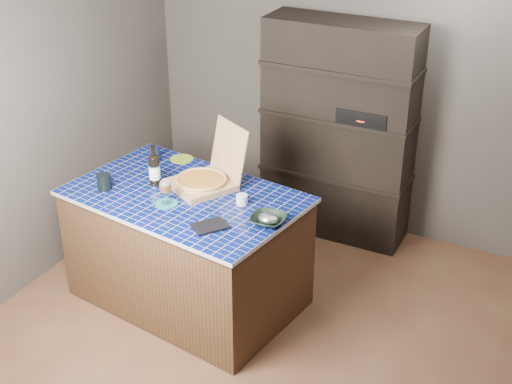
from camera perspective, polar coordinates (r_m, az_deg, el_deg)
The scene contains 14 objects.
room at distance 4.36m, azimuth -0.43°, elevation 2.11°, with size 3.50×3.50×3.50m.
shelving_unit at distance 5.78m, azimuth 6.61°, elevation 4.82°, with size 1.20×0.41×1.80m.
kitchen_island at distance 5.09m, azimuth -5.51°, elevation -4.48°, with size 1.70×1.22×0.86m.
pizza_box at distance 4.94m, azimuth -4.15°, elevation 1.05°, with size 0.56×0.59×0.42m.
mead_bottle at distance 4.98m, azimuth -8.14°, elevation 1.80°, with size 0.08×0.08×0.30m.
teal_trivet at distance 4.77m, azimuth -7.17°, elevation -0.92°, with size 0.15×0.15×0.01m, color #177679.
wine_glass at distance 4.71m, azimuth -7.26°, elevation 0.42°, with size 0.08×0.08×0.18m.
tumbler at distance 5.01m, azimuth -12.05°, elevation 0.80°, with size 0.10×0.10×0.11m, color black.
dvd_case at distance 4.47m, azimuth -3.70°, elevation -2.75°, with size 0.15×0.21×0.02m, color black.
bowl at distance 4.49m, azimuth 0.99°, elevation -2.26°, with size 0.22×0.22×0.05m, color black.
foil_contents at distance 4.48m, azimuth 0.99°, elevation -2.12°, with size 0.13×0.11×0.06m, color silver.
white_jar at distance 4.72m, azimuth -1.13°, elevation -0.61°, with size 0.08×0.08×0.07m, color silver.
navy_cup at distance 5.35m, azimuth -8.16°, elevation 3.03°, with size 0.08×0.08×0.12m, color #0E1534.
green_trivet at distance 5.39m, azimuth -5.97°, elevation 2.65°, with size 0.17×0.17×0.01m, color #83A423.
Camera 1 is at (1.81, -3.49, 3.13)m, focal length 50.00 mm.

